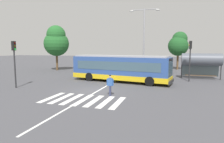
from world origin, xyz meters
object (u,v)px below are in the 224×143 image
twin_arm_street_lamp (144,36)px  traffic_light_far_corner (190,54)px  pedestrian_crossing_street (110,84)px  traffic_light_near_corner (14,57)px  bus_stop_shelter (201,60)px  parked_car_charcoal (132,67)px  background_tree_left (56,41)px  background_tree_right (179,44)px  parked_car_white (165,68)px  parked_car_teal (116,66)px  city_transit_bus (120,68)px  parked_car_black (88,66)px  parked_car_silver (148,67)px  parked_car_blue (103,66)px

twin_arm_street_lamp → traffic_light_far_corner: bearing=-22.3°
pedestrian_crossing_street → traffic_light_near_corner: bearing=177.3°
pedestrian_crossing_street → bus_stop_shelter: 14.60m
parked_car_charcoal → background_tree_left: background_tree_left is taller
background_tree_right → parked_car_white: bearing=-112.4°
traffic_light_near_corner → bus_stop_shelter: bearing=32.1°
traffic_light_near_corner → twin_arm_street_lamp: 15.89m
parked_car_teal → twin_arm_street_lamp: (5.48, -5.94, 4.79)m
city_transit_bus → background_tree_left: background_tree_left is taller
background_tree_right → parked_car_black: bearing=-160.2°
parked_car_charcoal → twin_arm_street_lamp: twin_arm_street_lamp is taller
pedestrian_crossing_street → traffic_light_near_corner: 10.13m
parked_car_white → twin_arm_street_lamp: 8.25m
parked_car_charcoal → twin_arm_street_lamp: 8.33m
parked_car_white → parked_car_charcoal: bearing=179.6°
parked_car_black → traffic_light_near_corner: 17.20m
pedestrian_crossing_street → twin_arm_street_lamp: 12.58m
city_transit_bus → parked_car_white: city_transit_bus is taller
parked_car_white → parked_car_silver: bearing=179.8°
parked_car_black → parked_car_blue: size_ratio=1.02×
parked_car_blue → traffic_light_near_corner: size_ratio=0.99×
parked_car_blue → parked_car_silver: 7.98m
parked_car_charcoal → background_tree_right: background_tree_right is taller
parked_car_teal → parked_car_white: size_ratio=0.99×
parked_car_teal → parked_car_black: bearing=-179.2°
parked_car_blue → parked_car_white: bearing=1.9°
background_tree_right → traffic_light_far_corner: bearing=-86.4°
pedestrian_crossing_street → city_transit_bus: bearing=97.9°
parked_car_teal → parked_car_silver: size_ratio=0.99×
parked_car_white → traffic_light_near_corner: (-13.61, -17.37, 2.30)m
city_transit_bus → parked_car_teal: (-3.41, 10.64, -0.82)m
traffic_light_near_corner → city_transit_bus: bearing=36.0°
parked_car_black → bus_stop_shelter: size_ratio=0.98×
city_transit_bus → bus_stop_shelter: size_ratio=2.54×
traffic_light_far_corner → parked_car_blue: bearing=149.1°
parked_car_charcoal → twin_arm_street_lamp: (2.77, -6.23, 4.79)m
twin_arm_street_lamp → parked_car_silver: bearing=90.1°
pedestrian_crossing_street → parked_car_blue: 18.80m
parked_car_black → parked_car_teal: size_ratio=1.03×
traffic_light_near_corner → pedestrian_crossing_street: bearing=-2.7°
parked_car_silver → parked_car_white: bearing=-0.2°
traffic_light_far_corner → background_tree_right: size_ratio=0.68×
traffic_light_near_corner → traffic_light_far_corner: traffic_light_far_corner is taller
pedestrian_crossing_street → parked_car_teal: 18.14m
background_tree_left → background_tree_right: background_tree_left is taller
parked_car_silver → background_tree_right: (4.79, 5.28, 3.91)m
bus_stop_shelter → traffic_light_near_corner: bearing=-147.9°
traffic_light_far_corner → parked_car_white: bearing=109.7°
parked_car_white → twin_arm_street_lamp: (-2.61, -6.19, 4.79)m
twin_arm_street_lamp → background_tree_left: size_ratio=1.16×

